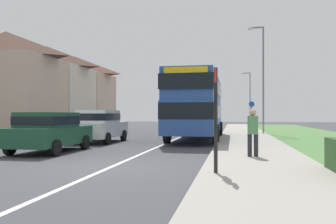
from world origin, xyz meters
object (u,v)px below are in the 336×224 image
(double_decker_bus, at_px, (197,103))
(street_lamp_mid, at_px, (262,73))
(parked_car_dark_green, at_px, (49,130))
(street_lamp_far, at_px, (249,95))
(parked_car_white, at_px, (100,125))
(cycle_route_sign, at_px, (252,115))
(bus_stop_sign, at_px, (216,112))
(pedestrian_at_stop, at_px, (253,130))

(double_decker_bus, bearing_deg, street_lamp_mid, 52.94)
(parked_car_dark_green, bearing_deg, street_lamp_far, 73.91)
(parked_car_white, bearing_deg, cycle_route_sign, 51.99)
(bus_stop_sign, bearing_deg, pedestrian_at_stop, 72.65)
(bus_stop_sign, xyz_separation_m, street_lamp_mid, (2.45, 17.39, 2.92))
(double_decker_bus, xyz_separation_m, bus_stop_sign, (1.70, -11.90, -0.60))
(parked_car_white, bearing_deg, street_lamp_far, 71.51)
(street_lamp_mid, bearing_deg, cycle_route_sign, 103.82)
(bus_stop_sign, bearing_deg, parked_car_dark_green, 147.64)
(cycle_route_sign, xyz_separation_m, street_lamp_mid, (0.60, -2.42, 3.04))
(bus_stop_sign, bearing_deg, double_decker_bus, 98.12)
(parked_car_white, relative_size, street_lamp_mid, 0.53)
(pedestrian_at_stop, bearing_deg, street_lamp_far, 87.64)
(pedestrian_at_stop, bearing_deg, parked_car_dark_green, 173.02)
(parked_car_dark_green, height_order, bus_stop_sign, bus_stop_sign)
(bus_stop_sign, distance_m, street_lamp_mid, 17.80)
(street_lamp_far, bearing_deg, pedestrian_at_stop, -92.36)
(parked_car_dark_green, height_order, cycle_route_sign, cycle_route_sign)
(parked_car_white, xyz_separation_m, street_lamp_far, (8.93, 26.69, 2.95))
(cycle_route_sign, bearing_deg, parked_car_white, -128.01)
(parked_car_white, relative_size, cycle_route_sign, 1.64)
(parked_car_dark_green, relative_size, bus_stop_sign, 1.54)
(pedestrian_at_stop, bearing_deg, street_lamp_mid, 84.27)
(double_decker_bus, xyz_separation_m, parked_car_white, (-4.86, -2.84, -1.21))
(parked_car_dark_green, bearing_deg, bus_stop_sign, -32.36)
(pedestrian_at_stop, xyz_separation_m, street_lamp_far, (1.34, 32.44, 2.91))
(street_lamp_mid, relative_size, street_lamp_far, 1.17)
(pedestrian_at_stop, relative_size, cycle_route_sign, 0.66)
(parked_car_white, bearing_deg, double_decker_bus, 30.35)
(parked_car_dark_green, distance_m, pedestrian_at_stop, 7.81)
(pedestrian_at_stop, height_order, street_lamp_mid, street_lamp_mid)
(pedestrian_at_stop, bearing_deg, parked_car_white, 142.84)
(street_lamp_mid, bearing_deg, pedestrian_at_stop, -95.73)
(bus_stop_sign, xyz_separation_m, cycle_route_sign, (1.85, 19.82, -0.11))
(parked_car_white, bearing_deg, bus_stop_sign, -54.10)
(parked_car_dark_green, distance_m, street_lamp_mid, 16.41)
(parked_car_dark_green, xyz_separation_m, cycle_route_sign, (8.57, 15.56, 0.56))
(parked_car_dark_green, relative_size, street_lamp_far, 0.60)
(parked_car_white, height_order, bus_stop_sign, bus_stop_sign)
(double_decker_bus, bearing_deg, pedestrian_at_stop, -72.38)
(parked_car_white, relative_size, street_lamp_far, 0.62)
(pedestrian_at_stop, xyz_separation_m, street_lamp_mid, (1.41, 14.08, 3.49))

